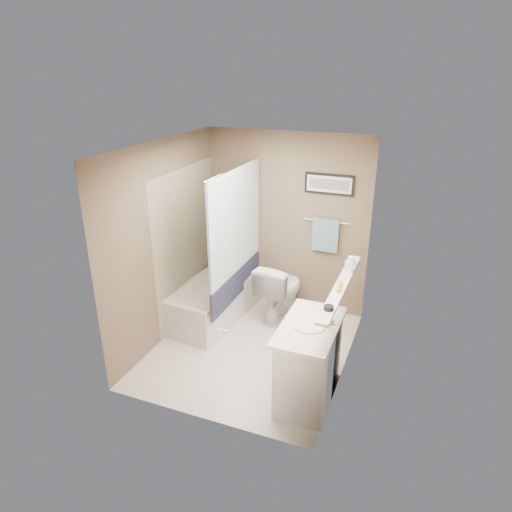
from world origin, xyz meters
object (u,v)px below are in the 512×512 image
at_px(glass_jar, 351,261).
at_px(soap_bottle, 349,264).
at_px(toilet, 281,290).
at_px(vanity, 309,363).
at_px(bathtub, 215,300).
at_px(candle_bowl_near, 329,308).
at_px(hair_brush_front, 339,286).

bearing_deg(glass_jar, soap_bottle, -90.00).
relative_size(toilet, vanity, 0.89).
height_order(bathtub, vanity, vanity).
xyz_separation_m(candle_bowl_near, hair_brush_front, (0.00, 0.46, 0.00)).
relative_size(candle_bowl_near, soap_bottle, 0.54).
bearing_deg(candle_bowl_near, vanity, 146.19).
distance_m(bathtub, glass_jar, 2.01).
height_order(toilet, candle_bowl_near, candle_bowl_near).
height_order(vanity, soap_bottle, soap_bottle).
xyz_separation_m(bathtub, vanity, (1.60, -1.11, 0.15)).
xyz_separation_m(vanity, candle_bowl_near, (0.19, -0.12, 0.73)).
bearing_deg(vanity, glass_jar, 75.79).
height_order(hair_brush_front, glass_jar, glass_jar).
bearing_deg(soap_bottle, glass_jar, 90.00).
distance_m(candle_bowl_near, glass_jar, 1.06).
xyz_separation_m(toilet, hair_brush_front, (0.97, -1.09, 0.74)).
bearing_deg(vanity, bathtub, 142.22).
xyz_separation_m(bathtub, soap_bottle, (1.79, -0.33, 0.95)).
bearing_deg(glass_jar, bathtub, 174.60).
relative_size(hair_brush_front, soap_bottle, 1.32).
relative_size(toilet, hair_brush_front, 3.62).
bearing_deg(hair_brush_front, candle_bowl_near, -90.00).
bearing_deg(bathtub, toilet, 26.48).
xyz_separation_m(bathtub, candle_bowl_near, (1.79, -1.23, 0.89)).
distance_m(toilet, hair_brush_front, 1.63).
height_order(bathtub, toilet, toilet).
bearing_deg(vanity, candle_bowl_near, -36.88).
relative_size(bathtub, glass_jar, 15.00).
bearing_deg(soap_bottle, bathtub, 169.54).
bearing_deg(candle_bowl_near, soap_bottle, 90.00).
bearing_deg(soap_bottle, toilet, 146.15).
bearing_deg(bathtub, glass_jar, -0.15).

